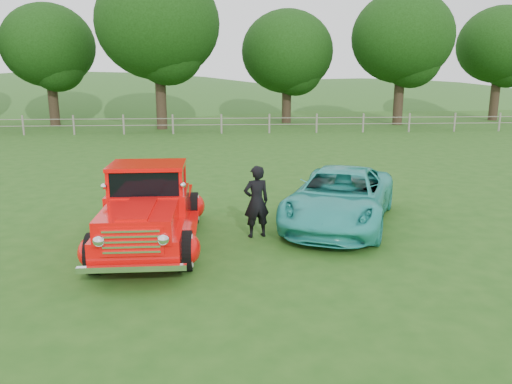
{
  "coord_description": "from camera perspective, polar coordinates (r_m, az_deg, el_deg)",
  "views": [
    {
      "loc": [
        -0.1,
        -9.26,
        3.54
      ],
      "look_at": [
        0.66,
        1.2,
        1.09
      ],
      "focal_mm": 35.0,
      "sensor_mm": 36.0,
      "label": 1
    }
  ],
  "objects": [
    {
      "name": "red_pickup",
      "position": [
        10.77,
        -12.03,
        -1.88
      ],
      "size": [
        2.23,
        4.99,
        1.78
      ],
      "rotation": [
        0.0,
        0.0,
        0.0
      ],
      "color": "black",
      "rests_on": "ground"
    },
    {
      "name": "tree_mid_west",
      "position": [
        39.16,
        -22.65,
        15.15
      ],
      "size": [
        6.4,
        6.4,
        8.46
      ],
      "color": "black",
      "rests_on": "ground"
    },
    {
      "name": "tree_mid_east",
      "position": [
        38.64,
        16.39,
        16.58
      ],
      "size": [
        7.2,
        7.2,
        9.44
      ],
      "color": "black",
      "rests_on": "ground"
    },
    {
      "name": "fence_line",
      "position": [
        31.39,
        -3.97,
        7.78
      ],
      "size": [
        48.0,
        0.12,
        1.2
      ],
      "color": "gray",
      "rests_on": "ground"
    },
    {
      "name": "teal_sedan",
      "position": [
        12.23,
        9.61,
        -0.58
      ],
      "size": [
        3.91,
        5.31,
        1.34
      ],
      "primitive_type": "imported",
      "rotation": [
        0.0,
        0.0,
        -0.4
      ],
      "color": "teal",
      "rests_on": "ground"
    },
    {
      "name": "tree_near_west",
      "position": [
        34.63,
        -11.16,
        18.34
      ],
      "size": [
        8.0,
        8.0,
        10.42
      ],
      "color": "black",
      "rests_on": "ground"
    },
    {
      "name": "tree_far_east",
      "position": [
        45.11,
        26.14,
        14.83
      ],
      "size": [
        6.6,
        6.6,
        8.86
      ],
      "color": "black",
      "rests_on": "ground"
    },
    {
      "name": "tree_near_east",
      "position": [
        38.63,
        3.59,
        15.69
      ],
      "size": [
        6.8,
        6.8,
        8.33
      ],
      "color": "black",
      "rests_on": "ground"
    },
    {
      "name": "ground",
      "position": [
        9.91,
        -3.31,
        -7.78
      ],
      "size": [
        140.0,
        140.0,
        0.0
      ],
      "primitive_type": "plane",
      "color": "#204E14",
      "rests_on": "ground"
    },
    {
      "name": "man",
      "position": [
        11.06,
        0.04,
        -1.1
      ],
      "size": [
        0.68,
        0.53,
        1.63
      ],
      "primitive_type": "imported",
      "rotation": [
        0.0,
        0.0,
        3.41
      ],
      "color": "black",
      "rests_on": "ground"
    },
    {
      "name": "distant_hills",
      "position": [
        69.31,
        -7.45,
        6.37
      ],
      "size": [
        116.0,
        60.0,
        18.0
      ],
      "color": "#275720",
      "rests_on": "ground"
    }
  ]
}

